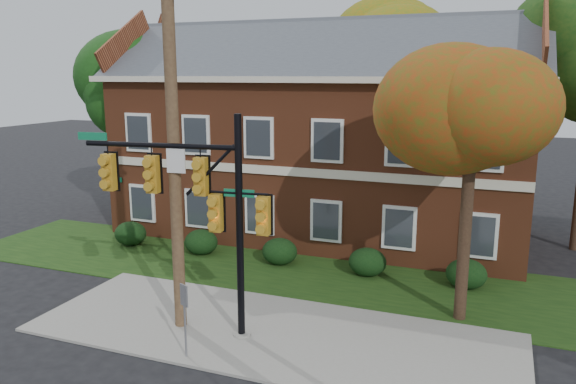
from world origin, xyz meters
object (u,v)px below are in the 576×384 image
(hedge_far_right, at_px, (466,274))
(utility_pole, at_px, (174,153))
(hedge_far_left, at_px, (131,234))
(hedge_left, at_px, (201,242))
(traffic_signal, at_px, (200,201))
(sign_post, at_px, (185,309))
(hedge_center, at_px, (280,251))
(hedge_right, at_px, (367,262))
(tree_far_rear, at_px, (387,47))
(tree_left_rear, at_px, (129,87))
(tree_near_right, at_px, (482,98))
(apartment_building, at_px, (322,126))

(hedge_far_right, xyz_separation_m, utility_pole, (-7.64, -6.23, 4.66))
(hedge_far_left, bearing_deg, hedge_left, 0.00)
(traffic_signal, height_order, sign_post, traffic_signal)
(hedge_far_left, height_order, hedge_center, same)
(hedge_left, distance_m, sign_post, 8.82)
(hedge_far_left, bearing_deg, traffic_signal, -41.33)
(hedge_far_right, bearing_deg, hedge_right, 180.00)
(hedge_left, bearing_deg, sign_post, -62.90)
(utility_pole, bearing_deg, tree_far_rear, 107.35)
(hedge_far_left, distance_m, tree_far_rear, 17.61)
(hedge_far_left, relative_size, tree_left_rear, 0.16)
(hedge_left, bearing_deg, hedge_far_right, 0.00)
(hedge_far_right, xyz_separation_m, tree_left_rear, (-16.73, 4.14, 6.16))
(hedge_right, distance_m, traffic_signal, 7.91)
(hedge_right, relative_size, tree_left_rear, 0.16)
(hedge_center, height_order, tree_near_right, tree_near_right)
(hedge_left, height_order, utility_pole, utility_pole)
(tree_far_rear, xyz_separation_m, sign_post, (-0.84, -20.91, -7.44))
(tree_near_right, distance_m, utility_pole, 8.69)
(hedge_far_left, distance_m, traffic_signal, 10.17)
(hedge_center, bearing_deg, hedge_left, 180.00)
(apartment_building, distance_m, traffic_signal, 11.64)
(hedge_far_left, bearing_deg, apartment_building, 36.89)
(apartment_building, relative_size, hedge_far_right, 13.43)
(tree_left_rear, relative_size, tree_far_rear, 0.77)
(hedge_far_right, relative_size, tree_left_rear, 0.16)
(tree_far_rear, relative_size, utility_pole, 1.13)
(tree_near_right, height_order, sign_post, tree_near_right)
(tree_near_right, xyz_separation_m, tree_far_rear, (-5.88, 15.93, 2.17))
(hedge_far_left, bearing_deg, utility_pole, -44.39)
(hedge_far_left, height_order, tree_left_rear, tree_left_rear)
(hedge_center, distance_m, sign_post, 7.88)
(tree_left_rear, xyz_separation_m, traffic_signal, (9.93, -10.47, -2.76))
(hedge_far_left, distance_m, sign_post, 10.87)
(hedge_far_left, height_order, utility_pole, utility_pole)
(hedge_far_left, xyz_separation_m, tree_far_rear, (8.34, 13.09, 8.32))
(tree_near_right, height_order, tree_left_rear, tree_left_rear)
(hedge_center, height_order, hedge_right, same)
(hedge_far_left, height_order, tree_near_right, tree_near_right)
(hedge_center, height_order, sign_post, sign_post)
(traffic_signal, bearing_deg, hedge_far_left, 131.79)
(tree_left_rear, distance_m, utility_pole, 13.87)
(hedge_far_left, xyz_separation_m, tree_left_rear, (-2.73, 4.14, 6.16))
(hedge_far_right, height_order, tree_left_rear, tree_left_rear)
(hedge_far_left, relative_size, hedge_right, 1.00)
(hedge_right, xyz_separation_m, traffic_signal, (-3.30, -6.33, 3.40))
(tree_left_rear, height_order, sign_post, tree_left_rear)
(tree_far_rear, height_order, sign_post, tree_far_rear)
(tree_left_rear, bearing_deg, sign_post, -49.44)
(hedge_far_left, relative_size, hedge_left, 1.00)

